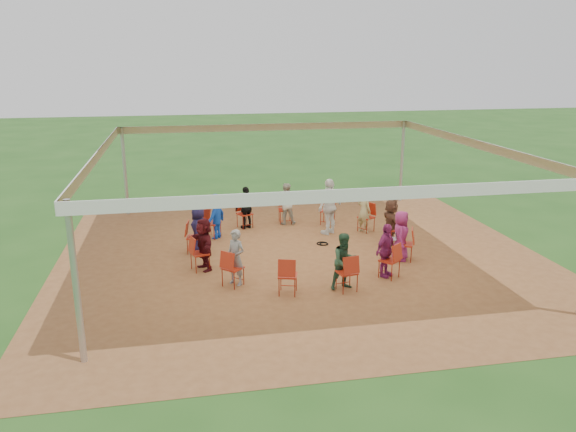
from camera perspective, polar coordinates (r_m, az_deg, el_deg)
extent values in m
plane|color=#224E18|center=(15.73, 1.10, -3.68)|extent=(80.00, 80.00, 0.00)
plane|color=brown|center=(15.73, 1.10, -3.66)|extent=(13.00, 13.00, 0.00)
cylinder|color=#B2B2B7|center=(10.38, -20.75, -6.46)|extent=(0.12, 0.12, 3.00)
cylinder|color=#B2B2B7|center=(19.94, -16.24, 4.35)|extent=(0.12, 0.12, 3.00)
cylinder|color=#B2B2B7|center=(21.45, 11.50, 5.44)|extent=(0.12, 0.12, 3.00)
plane|color=white|center=(15.00, 1.16, 7.18)|extent=(10.30, 10.30, 0.00)
cube|color=white|center=(10.13, 7.27, 2.15)|extent=(10.30, 0.03, 0.24)
cube|color=white|center=(20.03, -1.97, 9.02)|extent=(10.30, 0.03, 0.24)
cube|color=white|center=(14.83, -18.80, 5.77)|extent=(0.03, 10.30, 0.24)
cube|color=white|center=(16.86, 18.67, 6.91)|extent=(0.03, 10.30, 0.24)
imported|color=#8D2362|center=(15.22, 11.38, -1.97)|extent=(0.61, 0.76, 1.36)
imported|color=brown|center=(16.46, 10.44, -0.56)|extent=(0.55, 1.28, 1.36)
imported|color=tan|center=(17.47, 7.73, 0.52)|extent=(0.53, 0.59, 1.36)
imported|color=#A5A391|center=(18.16, -0.23, 1.25)|extent=(0.68, 0.42, 1.36)
imported|color=black|center=(17.73, -4.23, 0.85)|extent=(0.89, 0.70, 1.36)
imported|color=#0B3499|center=(16.85, -7.41, -0.04)|extent=(0.88, 0.96, 1.36)
imported|color=#1B153B|center=(15.67, -9.08, -1.33)|extent=(0.48, 0.72, 1.36)
imported|color=#450D12|center=(14.41, -8.53, -2.84)|extent=(0.83, 1.34, 1.36)
imported|color=gray|center=(13.39, -5.33, -4.21)|extent=(0.58, 0.58, 1.36)
imported|color=#274A32|center=(13.14, 5.79, -4.61)|extent=(0.72, 0.49, 1.36)
imported|color=#8D2362|center=(14.00, 9.90, -3.47)|extent=(0.88, 0.81, 1.36)
imported|color=white|center=(17.15, 4.26, 0.98)|extent=(1.12, 1.03, 1.73)
torus|color=black|center=(16.40, 3.50, -2.81)|extent=(0.42, 0.42, 0.03)
torus|color=black|center=(16.37, 3.67, -2.84)|extent=(0.34, 0.34, 0.03)
cube|color=#B7B7BC|center=(15.25, 10.54, -2.28)|extent=(0.31, 0.35, 0.01)
cube|color=#B7B7BC|center=(15.22, 10.94, -1.95)|extent=(0.18, 0.30, 0.19)
cube|color=#CCE0FF|center=(15.22, 10.91, -1.94)|extent=(0.15, 0.26, 0.16)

